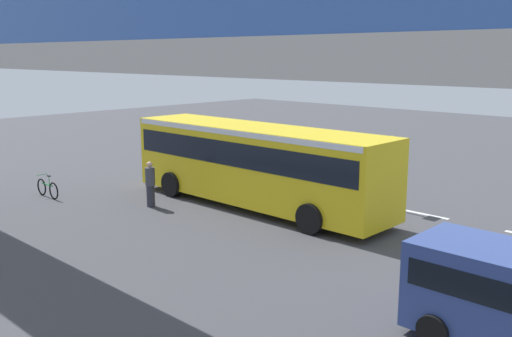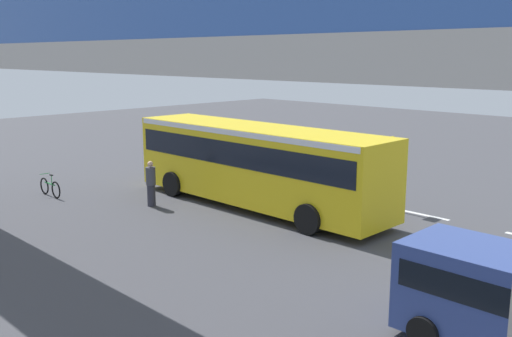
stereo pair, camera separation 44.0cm
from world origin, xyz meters
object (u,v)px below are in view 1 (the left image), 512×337
city_bus (256,159)px  bicycle_green (48,189)px  traffic_sign (388,160)px  pedestrian (150,184)px

city_bus → bicycle_green: bearing=34.1°
city_bus → traffic_sign: city_bus is taller
pedestrian → traffic_sign: bearing=-137.8°
traffic_sign → bicycle_green: bearing=36.6°
city_bus → bicycle_green: city_bus is taller
traffic_sign → pedestrian: bearing=42.2°
city_bus → bicycle_green: (7.29, 4.93, -1.51)m
bicycle_green → traffic_sign: (-11.06, -8.23, 1.52)m
traffic_sign → city_bus: bearing=41.1°
bicycle_green → pedestrian: (-4.30, -2.09, 0.51)m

